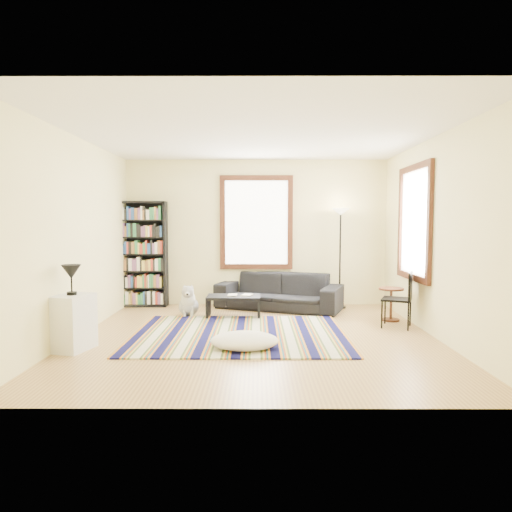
{
  "coord_description": "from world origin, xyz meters",
  "views": [
    {
      "loc": [
        0.02,
        -6.32,
        1.61
      ],
      "look_at": [
        0.0,
        0.5,
        1.1
      ],
      "focal_mm": 32.0,
      "sensor_mm": 36.0,
      "label": 1
    }
  ],
  "objects_px": {
    "sofa": "(279,291)",
    "white_cabinet": "(73,322)",
    "side_table": "(391,304)",
    "dog": "(189,300)",
    "coffee_table": "(234,306)",
    "bookshelf": "(143,254)",
    "floor_cushion": "(245,341)",
    "folding_chair": "(397,299)",
    "floor_lamp": "(340,259)"
  },
  "relations": [
    {
      "from": "bookshelf",
      "to": "floor_lamp",
      "type": "height_order",
      "value": "bookshelf"
    },
    {
      "from": "dog",
      "to": "coffee_table",
      "type": "bearing_deg",
      "value": -11.08
    },
    {
      "from": "sofa",
      "to": "side_table",
      "type": "distance_m",
      "value": 2.06
    },
    {
      "from": "sofa",
      "to": "floor_cushion",
      "type": "relative_size",
      "value": 2.62
    },
    {
      "from": "coffee_table",
      "to": "floor_cushion",
      "type": "height_order",
      "value": "coffee_table"
    },
    {
      "from": "white_cabinet",
      "to": "sofa",
      "type": "bearing_deg",
      "value": 59.97
    },
    {
      "from": "side_table",
      "to": "dog",
      "type": "distance_m",
      "value": 3.39
    },
    {
      "from": "white_cabinet",
      "to": "dog",
      "type": "distance_m",
      "value": 2.41
    },
    {
      "from": "floor_cushion",
      "to": "folding_chair",
      "type": "height_order",
      "value": "folding_chair"
    },
    {
      "from": "folding_chair",
      "to": "side_table",
      "type": "bearing_deg",
      "value": 106.79
    },
    {
      "from": "side_table",
      "to": "folding_chair",
      "type": "bearing_deg",
      "value": -96.29
    },
    {
      "from": "sofa",
      "to": "floor_cushion",
      "type": "distance_m",
      "value": 2.76
    },
    {
      "from": "side_table",
      "to": "sofa",
      "type": "bearing_deg",
      "value": 150.23
    },
    {
      "from": "sofa",
      "to": "floor_lamp",
      "type": "height_order",
      "value": "floor_lamp"
    },
    {
      "from": "folding_chair",
      "to": "floor_cushion",
      "type": "bearing_deg",
      "value": -128.92
    },
    {
      "from": "sofa",
      "to": "coffee_table",
      "type": "xyz_separation_m",
      "value": [
        -0.8,
        -0.7,
        -0.15
      ]
    },
    {
      "from": "sofa",
      "to": "white_cabinet",
      "type": "relative_size",
      "value": 3.24
    },
    {
      "from": "coffee_table",
      "to": "bookshelf",
      "type": "bearing_deg",
      "value": 151.23
    },
    {
      "from": "floor_cushion",
      "to": "dog",
      "type": "relative_size",
      "value": 1.62
    },
    {
      "from": "coffee_table",
      "to": "white_cabinet",
      "type": "relative_size",
      "value": 1.29
    },
    {
      "from": "side_table",
      "to": "white_cabinet",
      "type": "height_order",
      "value": "white_cabinet"
    },
    {
      "from": "bookshelf",
      "to": "white_cabinet",
      "type": "height_order",
      "value": "bookshelf"
    },
    {
      "from": "side_table",
      "to": "white_cabinet",
      "type": "distance_m",
      "value": 4.82
    },
    {
      "from": "side_table",
      "to": "white_cabinet",
      "type": "bearing_deg",
      "value": -159.11
    },
    {
      "from": "floor_cushion",
      "to": "side_table",
      "type": "bearing_deg",
      "value": 35.53
    },
    {
      "from": "floor_cushion",
      "to": "dog",
      "type": "xyz_separation_m",
      "value": [
        -1.02,
        2.07,
        0.16
      ]
    },
    {
      "from": "coffee_table",
      "to": "floor_cushion",
      "type": "xyz_separation_m",
      "value": [
        0.24,
        -1.99,
        -0.07
      ]
    },
    {
      "from": "coffee_table",
      "to": "floor_cushion",
      "type": "distance_m",
      "value": 2.01
    },
    {
      "from": "coffee_table",
      "to": "folding_chair",
      "type": "height_order",
      "value": "folding_chair"
    },
    {
      "from": "dog",
      "to": "white_cabinet",
      "type": "bearing_deg",
      "value": -123.24
    },
    {
      "from": "floor_cushion",
      "to": "bookshelf",
      "type": "bearing_deg",
      "value": 124.21
    },
    {
      "from": "white_cabinet",
      "to": "dog",
      "type": "xyz_separation_m",
      "value": [
        1.14,
        2.12,
        -0.08
      ]
    },
    {
      "from": "floor_lamp",
      "to": "white_cabinet",
      "type": "xyz_separation_m",
      "value": [
        -3.86,
        -2.84,
        -0.58
      ]
    },
    {
      "from": "floor_cushion",
      "to": "sofa",
      "type": "bearing_deg",
      "value": 78.28
    },
    {
      "from": "coffee_table",
      "to": "folding_chair",
      "type": "bearing_deg",
      "value": -16.92
    },
    {
      "from": "coffee_table",
      "to": "floor_cushion",
      "type": "relative_size",
      "value": 1.04
    },
    {
      "from": "bookshelf",
      "to": "white_cabinet",
      "type": "distance_m",
      "value": 3.08
    },
    {
      "from": "floor_lamp",
      "to": "folding_chair",
      "type": "relative_size",
      "value": 2.16
    },
    {
      "from": "sofa",
      "to": "folding_chair",
      "type": "bearing_deg",
      "value": -19.58
    },
    {
      "from": "bookshelf",
      "to": "floor_cushion",
      "type": "relative_size",
      "value": 2.31
    },
    {
      "from": "coffee_table",
      "to": "white_cabinet",
      "type": "distance_m",
      "value": 2.8
    },
    {
      "from": "floor_cushion",
      "to": "floor_lamp",
      "type": "height_order",
      "value": "floor_lamp"
    },
    {
      "from": "white_cabinet",
      "to": "dog",
      "type": "bearing_deg",
      "value": 76.51
    },
    {
      "from": "bookshelf",
      "to": "side_table",
      "type": "relative_size",
      "value": 3.7
    },
    {
      "from": "bookshelf",
      "to": "coffee_table",
      "type": "relative_size",
      "value": 2.22
    },
    {
      "from": "bookshelf",
      "to": "coffee_table",
      "type": "xyz_separation_m",
      "value": [
        1.77,
        -0.97,
        -0.82
      ]
    },
    {
      "from": "folding_chair",
      "to": "dog",
      "type": "relative_size",
      "value": 1.61
    },
    {
      "from": "floor_cushion",
      "to": "white_cabinet",
      "type": "xyz_separation_m",
      "value": [
        -2.16,
        -0.05,
        0.24
      ]
    },
    {
      "from": "coffee_table",
      "to": "dog",
      "type": "height_order",
      "value": "dog"
    },
    {
      "from": "coffee_table",
      "to": "side_table",
      "type": "distance_m",
      "value": 2.61
    }
  ]
}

